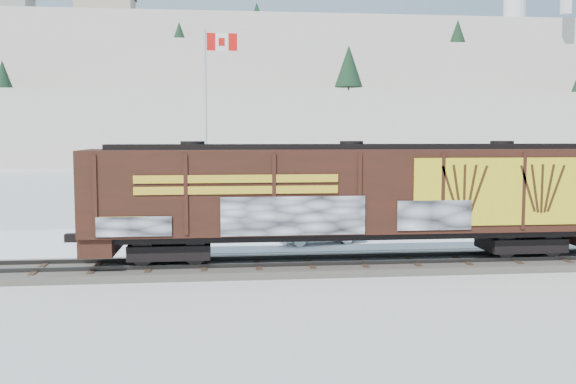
{
  "coord_description": "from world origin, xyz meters",
  "views": [
    {
      "loc": [
        -1.46,
        -24.16,
        5.2
      ],
      "look_at": [
        1.52,
        3.0,
        2.73
      ],
      "focal_mm": 40.0,
      "sensor_mm": 36.0,
      "label": 1
    }
  ],
  "objects": [
    {
      "name": "rail_track",
      "position": [
        0.0,
        0.0,
        0.15
      ],
      "size": [
        50.0,
        3.4,
        0.43
      ],
      "color": "#59544C",
      "rests_on": "ground"
    },
    {
      "name": "parking_strip",
      "position": [
        0.0,
        7.5,
        0.01
      ],
      "size": [
        40.0,
        8.0,
        0.03
      ],
      "primitive_type": "cube",
      "color": "white",
      "rests_on": "ground"
    },
    {
      "name": "ground",
      "position": [
        0.0,
        0.0,
        0.0
      ],
      "size": [
        500.0,
        500.0,
        0.0
      ],
      "primitive_type": "plane",
      "color": "white",
      "rests_on": "ground"
    },
    {
      "name": "hillside",
      "position": [
        -0.05,
        139.79,
        14.37
      ],
      "size": [
        360.0,
        110.0,
        93.0
      ],
      "color": "white",
      "rests_on": "ground"
    },
    {
      "name": "flagpole",
      "position": [
        -2.01,
        13.66,
        4.12
      ],
      "size": [
        2.3,
        0.9,
        11.21
      ],
      "color": "silver",
      "rests_on": "ground"
    },
    {
      "name": "car_white",
      "position": [
        3.31,
        5.57,
        0.69
      ],
      "size": [
        4.23,
        2.23,
        1.33
      ],
      "primitive_type": "imported",
      "rotation": [
        0.0,
        0.0,
        1.78
      ],
      "color": "silver",
      "rests_on": "parking_strip"
    },
    {
      "name": "car_silver",
      "position": [
        -2.0,
        7.39,
        0.74
      ],
      "size": [
        4.44,
        2.64,
        1.42
      ],
      "primitive_type": "imported",
      "rotation": [
        0.0,
        0.0,
        1.32
      ],
      "color": "#A8AAAF",
      "rests_on": "parking_strip"
    },
    {
      "name": "car_dark",
      "position": [
        7.47,
        8.06,
        0.8
      ],
      "size": [
        5.35,
        2.22,
        1.54
      ],
      "primitive_type": "imported",
      "rotation": [
        0.0,
        0.0,
        1.58
      ],
      "color": "black",
      "rests_on": "parking_strip"
    },
    {
      "name": "hopper_railcar",
      "position": [
        3.64,
        -0.01,
        2.9
      ],
      "size": [
        20.06,
        3.06,
        4.4
      ],
      "color": "black",
      "rests_on": "rail_track"
    }
  ]
}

